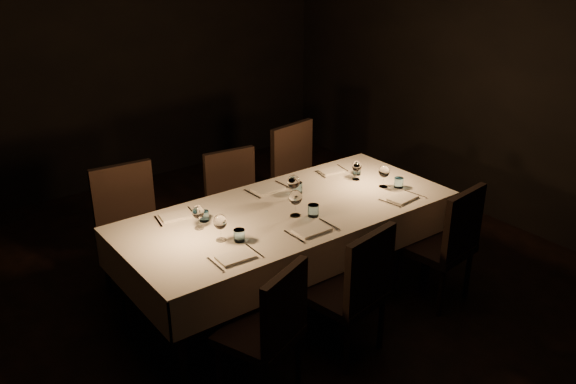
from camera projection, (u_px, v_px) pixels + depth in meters
room at (288, 112)px, 4.19m from camera, size 5.01×6.01×3.01m
dining_table at (288, 218)px, 4.52m from camera, size 2.52×1.12×0.76m
chair_near_left at (270, 326)px, 3.61m from camera, size 0.56×0.56×0.91m
place_setting_near_left at (229, 236)px, 3.95m from camera, size 0.34×0.41×0.19m
chair_near_center at (354, 287)px, 3.95m from camera, size 0.53×0.53×0.96m
place_setting_near_center at (305, 210)px, 4.29m from camera, size 0.36×0.42×0.20m
chair_near_right at (447, 240)px, 4.54m from camera, size 0.51×0.51×0.96m
place_setting_near_right at (393, 182)px, 4.78m from camera, size 0.34×0.41×0.18m
chair_far_left at (131, 225)px, 4.73m from camera, size 0.53×0.53×1.01m
place_setting_far_left at (192, 214)px, 4.25m from camera, size 0.33×0.40×0.17m
chair_far_center at (236, 202)px, 5.18m from camera, size 0.51×0.51×0.95m
place_setting_far_center at (287, 186)px, 4.70m from camera, size 0.36×0.42×0.20m
chair_far_right at (302, 177)px, 5.57m from camera, size 0.58×0.58×1.05m
place_setting_far_right at (349, 169)px, 5.06m from camera, size 0.31×0.39×0.16m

